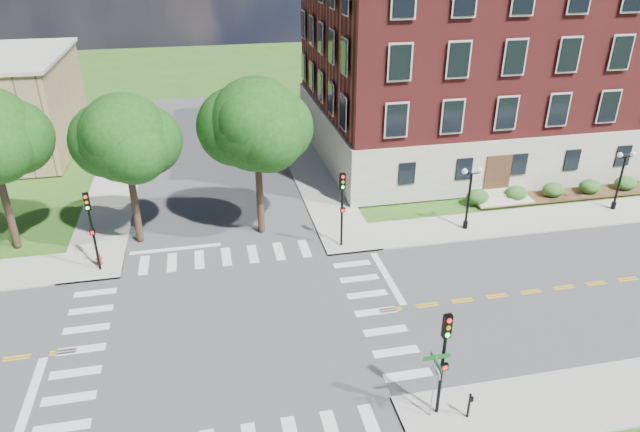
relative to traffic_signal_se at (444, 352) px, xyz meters
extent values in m
plane|color=#2C5A19|center=(-7.57, 7.19, -3.19)|extent=(160.00, 160.00, 0.00)
cube|color=#3D3D3F|center=(-7.57, 7.19, -3.18)|extent=(90.00, 12.00, 0.01)
cube|color=#3D3D3F|center=(-7.57, 7.19, -3.18)|extent=(12.00, 90.00, 0.01)
cube|color=#9E9B93|center=(15.43, 14.94, -3.13)|extent=(34.00, 3.50, 0.12)
cube|color=#9E9B93|center=(0.18, 30.19, -3.13)|extent=(3.50, 34.00, 0.12)
cube|color=#9E9B93|center=(-15.32, 30.19, -3.13)|extent=(3.50, 34.00, 0.12)
cube|color=silver|center=(1.23, 10.19, -3.19)|extent=(0.40, 5.50, 0.00)
cube|color=#A9A695|center=(16.43, 29.19, -0.97)|extent=(30.00, 20.00, 4.20)
cube|color=maroon|center=(16.43, 29.19, 7.03)|extent=(29.55, 19.70, 11.80)
cube|color=#472D19|center=(12.43, 19.15, -1.37)|extent=(2.00, 0.10, 2.80)
cylinder|color=black|center=(-20.14, 18.21, -0.82)|extent=(0.44, 0.44, 4.48)
cylinder|color=black|center=(-12.75, 17.47, -1.00)|extent=(0.44, 0.44, 4.12)
sphere|color=#133B10|center=(-12.75, 17.47, 3.67)|extent=(5.23, 5.23, 5.23)
cylinder|color=black|center=(-5.11, 17.14, -0.91)|extent=(0.44, 0.44, 4.32)
sphere|color=#133B10|center=(-5.11, 17.14, 4.09)|extent=(5.67, 5.67, 5.67)
cylinder|color=black|center=(0.00, 0.02, -1.17)|extent=(0.14, 0.14, 3.80)
cube|color=black|center=(0.00, 0.02, 1.23)|extent=(0.34, 0.24, 1.00)
cylinder|color=red|center=(0.00, -0.11, 1.56)|extent=(0.18, 0.06, 0.18)
cylinder|color=orange|center=(0.00, -0.11, 1.23)|extent=(0.18, 0.06, 0.18)
cylinder|color=#19E533|center=(0.00, -0.11, 0.90)|extent=(0.18, 0.06, 0.18)
cube|color=black|center=(0.00, -0.16, -0.57)|extent=(0.31, 0.14, 0.30)
cylinder|color=black|center=(-0.49, 14.18, -1.17)|extent=(0.14, 0.14, 3.80)
cube|color=black|center=(-0.49, 14.18, 1.23)|extent=(0.35, 0.26, 1.00)
cylinder|color=red|center=(-0.49, 14.05, 1.56)|extent=(0.19, 0.08, 0.18)
cylinder|color=orange|center=(-0.49, 14.05, 1.23)|extent=(0.19, 0.08, 0.18)
cylinder|color=#19E533|center=(-0.49, 14.05, 0.90)|extent=(0.19, 0.08, 0.18)
cube|color=black|center=(-0.49, 14.00, -0.57)|extent=(0.31, 0.16, 0.30)
cylinder|color=black|center=(-14.79, 14.32, -1.17)|extent=(0.14, 0.14, 3.80)
cube|color=black|center=(-14.79, 14.32, 1.23)|extent=(0.37, 0.30, 1.00)
cylinder|color=red|center=(-14.79, 14.19, 1.56)|extent=(0.19, 0.10, 0.18)
cylinder|color=orange|center=(-14.79, 14.19, 1.23)|extent=(0.19, 0.10, 0.18)
cylinder|color=#19E533|center=(-14.79, 14.19, 0.90)|extent=(0.19, 0.10, 0.18)
cube|color=black|center=(-14.79, 14.14, -0.57)|extent=(0.32, 0.19, 0.30)
cylinder|color=black|center=(8.01, 14.68, -2.82)|extent=(0.32, 0.32, 0.50)
cylinder|color=black|center=(8.01, 14.68, -1.17)|extent=(0.16, 0.16, 3.80)
cube|color=black|center=(8.01, 14.68, 0.78)|extent=(1.00, 0.06, 0.06)
sphere|color=white|center=(7.51, 14.68, 0.98)|extent=(0.36, 0.36, 0.36)
sphere|color=white|center=(8.51, 14.68, 0.98)|extent=(0.36, 0.36, 0.36)
cylinder|color=black|center=(19.45, 15.26, -2.82)|extent=(0.32, 0.32, 0.50)
cylinder|color=black|center=(19.45, 15.26, -1.17)|extent=(0.16, 0.16, 3.80)
cube|color=black|center=(19.45, 15.26, 0.78)|extent=(1.00, 0.06, 0.06)
sphere|color=white|center=(18.95, 15.26, 0.98)|extent=(0.36, 0.36, 0.36)
sphere|color=white|center=(19.95, 15.26, 0.98)|extent=(0.36, 0.36, 0.36)
cylinder|color=gray|center=(-0.34, -0.13, -1.52)|extent=(0.07, 0.07, 3.10)
cube|color=#0B5B1B|center=(-0.34, -0.13, -0.07)|extent=(1.10, 0.03, 0.20)
cube|color=#0B5B1B|center=(-0.34, -0.13, -0.32)|extent=(0.03, 1.10, 0.20)
cube|color=silver|center=(-0.29, -0.13, -0.77)|extent=(0.03, 0.75, 0.25)
cylinder|color=black|center=(1.10, -0.50, -2.47)|extent=(0.10, 0.10, 1.20)
cube|color=black|center=(1.10, -0.62, -2.02)|extent=(0.14, 0.08, 0.22)
cylinder|color=#A0200C|center=(-14.87, 14.87, -3.02)|extent=(0.32, 0.32, 0.10)
cylinder|color=#A0200C|center=(-14.87, 14.87, -2.77)|extent=(0.22, 0.22, 0.60)
sphere|color=#A0200C|center=(-14.87, 14.87, -2.44)|extent=(0.24, 0.24, 0.24)
cylinder|color=#A0200C|center=(-14.87, 14.87, -2.69)|extent=(0.35, 0.12, 0.12)
cylinder|color=#A0200C|center=(-14.87, 14.87, -2.69)|extent=(0.12, 0.35, 0.12)
camera|label=1|loc=(-8.18, -15.76, 14.36)|focal=32.00mm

